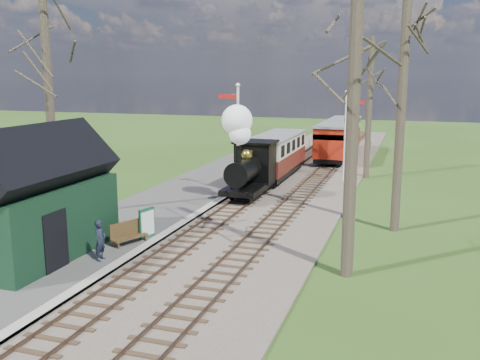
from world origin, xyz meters
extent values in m
plane|color=#304B17|center=(0.00, 0.00, 0.00)|extent=(140.00, 140.00, 0.00)
ellipsoid|color=#385B23|center=(-25.00, 60.00, -14.76)|extent=(57.60, 36.00, 16.20)
ellipsoid|color=#385B23|center=(10.00, 65.00, -18.04)|extent=(70.40, 44.00, 19.80)
ellipsoid|color=#385B23|center=(-8.00, 70.00, -16.40)|extent=(64.00, 40.00, 18.00)
cube|color=brown|center=(1.30, 22.00, 0.05)|extent=(8.00, 60.00, 0.10)
cube|color=brown|center=(-0.50, 22.00, 0.14)|extent=(0.07, 60.00, 0.12)
cube|color=brown|center=(0.50, 22.00, 0.14)|extent=(0.07, 60.00, 0.12)
cube|color=#38281C|center=(0.00, 22.00, 0.10)|extent=(1.60, 60.00, 0.09)
cube|color=brown|center=(2.10, 22.00, 0.14)|extent=(0.07, 60.00, 0.12)
cube|color=brown|center=(3.10, 22.00, 0.14)|extent=(0.07, 60.00, 0.12)
cube|color=#38281C|center=(2.60, 22.00, 0.10)|extent=(1.60, 60.00, 0.09)
cube|color=#474442|center=(-3.50, 14.00, 0.10)|extent=(5.00, 44.00, 0.20)
cube|color=#B2AD9E|center=(-1.20, 14.00, 0.10)|extent=(0.40, 44.00, 0.21)
cube|color=black|center=(-4.30, 4.00, 1.50)|extent=(3.00, 6.00, 2.60)
cube|color=black|center=(-4.30, 4.00, 3.35)|extent=(3.25, 6.30, 3.25)
cube|color=black|center=(-2.78, 3.00, 1.20)|extent=(0.06, 1.20, 2.00)
cylinder|color=silver|center=(-0.70, 16.00, 3.00)|extent=(0.14, 0.14, 6.00)
sphere|color=silver|center=(-0.70, 16.00, 6.10)|extent=(0.24, 0.24, 0.24)
cube|color=#B7140F|center=(-1.25, 16.00, 5.50)|extent=(1.10, 0.08, 0.22)
cube|color=black|center=(-0.70, 16.00, 4.40)|extent=(0.18, 0.06, 0.30)
cylinder|color=silver|center=(4.30, 22.00, 2.75)|extent=(0.14, 0.14, 5.50)
sphere|color=silver|center=(4.30, 22.00, 5.60)|extent=(0.24, 0.24, 0.24)
cube|color=#B7140F|center=(4.85, 22.00, 5.00)|extent=(1.10, 0.08, 0.22)
cube|color=black|center=(4.30, 22.00, 3.90)|extent=(0.18, 0.06, 0.30)
cylinder|color=#382D23|center=(-7.30, 9.00, 5.50)|extent=(0.41, 0.41, 11.00)
cylinder|color=#382D23|center=(6.50, 6.00, 6.00)|extent=(0.42, 0.42, 12.00)
cylinder|color=#382D23|center=(7.80, 12.00, 5.00)|extent=(0.40, 0.40, 10.00)
cylinder|color=#382D23|center=(5.50, 24.00, 4.50)|extent=(0.39, 0.39, 9.00)
cube|color=slate|center=(0.30, 36.00, 0.75)|extent=(12.60, 0.02, 0.01)
cube|color=slate|center=(0.30, 36.00, 0.45)|extent=(12.60, 0.02, 0.02)
cylinder|color=slate|center=(0.30, 36.00, 0.50)|extent=(0.08, 0.08, 1.00)
cube|color=black|center=(0.00, 15.72, 0.70)|extent=(1.89, 4.44, 0.28)
cylinder|color=black|center=(0.00, 15.05, 1.70)|extent=(1.22, 2.89, 1.22)
cube|color=black|center=(0.00, 17.05, 1.81)|extent=(2.00, 1.78, 2.22)
cylinder|color=black|center=(0.00, 13.94, 2.70)|extent=(0.31, 0.31, 0.89)
sphere|color=#AE8D33|center=(0.00, 15.38, 2.48)|extent=(0.58, 0.58, 0.58)
sphere|color=white|center=(0.10, 13.94, 3.75)|extent=(1.11, 1.11, 1.11)
sphere|color=white|center=(-0.10, 14.05, 4.42)|extent=(1.55, 1.55, 1.55)
cylinder|color=black|center=(-0.50, 14.38, 0.56)|extent=(0.11, 0.71, 0.71)
cylinder|color=black|center=(0.50, 14.38, 0.56)|extent=(0.11, 0.71, 0.71)
cube|color=black|center=(0.00, 21.72, 0.59)|extent=(2.11, 7.77, 0.33)
cube|color=#561B13|center=(0.00, 21.72, 1.25)|extent=(2.22, 7.77, 1.00)
cube|color=beige|center=(0.00, 21.72, 2.25)|extent=(2.22, 7.77, 1.00)
cube|color=slate|center=(0.00, 21.72, 2.81)|extent=(2.33, 7.99, 0.13)
cube|color=black|center=(2.60, 28.95, 0.59)|extent=(2.09, 5.51, 0.33)
cube|color=maroon|center=(2.60, 28.95, 1.25)|extent=(2.20, 5.51, 0.99)
cube|color=beige|center=(2.60, 28.95, 2.24)|extent=(2.20, 5.51, 0.99)
cube|color=slate|center=(2.60, 28.95, 2.79)|extent=(2.31, 5.73, 0.13)
cube|color=black|center=(2.60, 34.45, 0.59)|extent=(2.09, 5.51, 0.33)
cube|color=maroon|center=(2.60, 34.45, 1.25)|extent=(2.20, 5.51, 0.99)
cube|color=beige|center=(2.60, 34.45, 2.24)|extent=(2.20, 5.51, 0.99)
cube|color=slate|center=(2.60, 34.45, 2.79)|extent=(2.31, 5.73, 0.13)
cube|color=#104B2F|center=(-1.61, 7.15, 0.81)|extent=(0.30, 0.82, 1.21)
cube|color=silver|center=(-1.56, 7.14, 0.81)|extent=(0.20, 0.70, 0.99)
cube|color=#443018|center=(-1.89, 6.23, 0.45)|extent=(1.00, 1.56, 0.06)
cube|color=#443018|center=(-2.07, 6.31, 0.74)|extent=(0.65, 1.41, 0.65)
cube|color=#443018|center=(-1.72, 5.59, 0.31)|extent=(0.06, 0.06, 0.22)
cube|color=#443018|center=(-2.05, 6.88, 0.31)|extent=(0.06, 0.06, 0.22)
imported|color=black|center=(-1.90, 4.26, 0.92)|extent=(0.37, 0.54, 1.45)
camera|label=1|loc=(8.42, -11.32, 6.68)|focal=40.00mm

